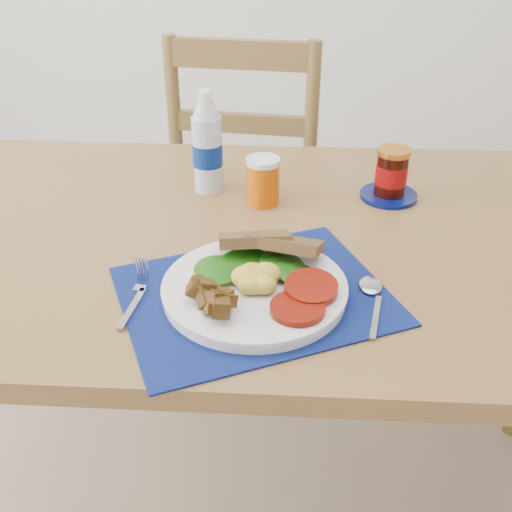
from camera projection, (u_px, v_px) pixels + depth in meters
The scene contains 9 objects.
table at pixel (240, 264), 1.23m from camera, with size 1.40×0.90×0.75m.
chair_far at pixel (249, 159), 1.86m from camera, with size 0.49×0.47×1.21m.
placemat at pixel (255, 295), 0.99m from camera, with size 0.43×0.33×0.00m, color black.
breakfast_plate at pixel (251, 285), 0.98m from camera, with size 0.30×0.30×0.07m.
fork at pixel (137, 295), 0.98m from camera, with size 0.03×0.16×0.00m.
spoon at pixel (372, 296), 0.98m from camera, with size 0.04×0.16×0.00m.
water_bottle at pixel (207, 148), 1.29m from camera, with size 0.07×0.07×0.22m.
juice_glass at pixel (263, 182), 1.26m from camera, with size 0.07×0.07×0.10m, color #C65005.
jam_on_saucer at pixel (391, 177), 1.28m from camera, with size 0.12×0.12×0.11m.
Camera 1 is at (0.09, -0.83, 1.33)m, focal length 42.00 mm.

